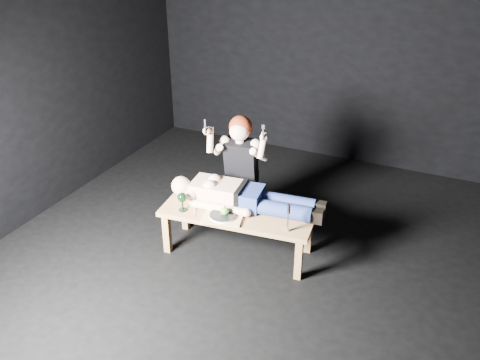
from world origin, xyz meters
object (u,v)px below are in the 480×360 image
Objects in this scene: table at (238,231)px; carving_knife at (288,218)px; lying_man at (246,194)px; serving_tray at (223,217)px; kneeling_woman at (243,168)px; goblet at (182,202)px.

table is 0.65m from carving_knife.
lying_man is 0.32m from serving_tray.
kneeling_woman is 0.78m from goblet.
lying_man is 0.59m from goblet.
goblet reaches higher than table.
table is 5.33× the size of carving_knife.
serving_tray reaches higher than table.
kneeling_woman reaches higher than carving_knife.
table is 3.99× the size of serving_tray.
carving_knife reaches higher than table.
goblet is at bearing -153.50° from lying_man.
table is 0.60m from goblet.
lying_man is 0.56m from carving_knife.
serving_tray is 1.93× the size of goblet.
carving_knife is (1.00, 0.08, 0.04)m from goblet.
kneeling_woman is 4.69× the size of carving_knife.
goblet is (-0.40, -0.03, 0.08)m from serving_tray.
serving_tray is (-0.07, -0.17, 0.24)m from table.
serving_tray is 0.41m from goblet.
kneeling_woman reaches higher than table.
lying_man is at bearing 71.43° from serving_tray.
lying_man is at bearing 70.54° from table.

